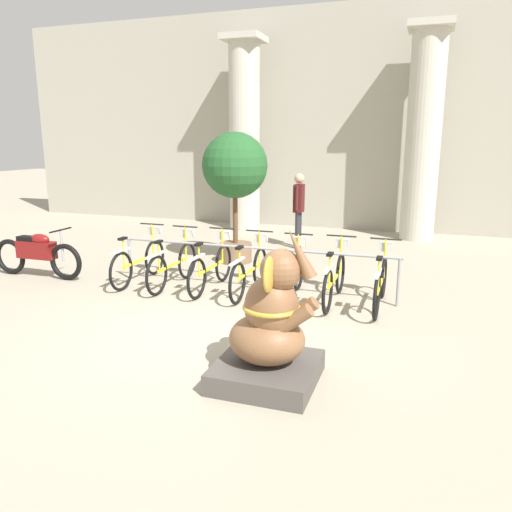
{
  "coord_description": "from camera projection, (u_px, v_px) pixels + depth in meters",
  "views": [
    {
      "loc": [
        2.54,
        -5.59,
        2.48
      ],
      "look_at": [
        0.48,
        0.4,
        1.0
      ],
      "focal_mm": 35.0,
      "sensor_mm": 36.0,
      "label": 1
    }
  ],
  "objects": [
    {
      "name": "bicycle_5",
      "position": [
        335.0,
        277.0,
        7.73
      ],
      "size": [
        0.48,
        1.76,
        0.98
      ],
      "color": "black",
      "rests_on": "ground_plane"
    },
    {
      "name": "column_right",
      "position": [
        424.0,
        134.0,
        12.18
      ],
      "size": [
        1.05,
        1.05,
        5.16
      ],
      "color": "#BCB7A8",
      "rests_on": "ground_plane"
    },
    {
      "name": "person_pedestrian",
      "position": [
        299.0,
        203.0,
        11.48
      ],
      "size": [
        0.23,
        0.47,
        1.74
      ],
      "color": "#28282D",
      "rests_on": "ground_plane"
    },
    {
      "name": "bicycle_0",
      "position": [
        140.0,
        260.0,
        8.86
      ],
      "size": [
        0.48,
        1.76,
        0.98
      ],
      "color": "black",
      "rests_on": "ground_plane"
    },
    {
      "name": "bicycle_3",
      "position": [
        250.0,
        270.0,
        8.17
      ],
      "size": [
        0.48,
        1.76,
        0.98
      ],
      "color": "black",
      "rests_on": "ground_plane"
    },
    {
      "name": "bicycle_6",
      "position": [
        381.0,
        282.0,
        7.49
      ],
      "size": [
        0.48,
        1.76,
        0.98
      ],
      "color": "black",
      "rests_on": "ground_plane"
    },
    {
      "name": "bicycle_2",
      "position": [
        212.0,
        266.0,
        8.42
      ],
      "size": [
        0.48,
        1.76,
        0.98
      ],
      "color": "black",
      "rests_on": "ground_plane"
    },
    {
      "name": "ground_plane",
      "position": [
        212.0,
        334.0,
        6.52
      ],
      "size": [
        60.0,
        60.0,
        0.0
      ],
      "primitive_type": "plane",
      "color": "#9E937F"
    },
    {
      "name": "elephant_statue",
      "position": [
        270.0,
        332.0,
        5.11
      ],
      "size": [
        1.03,
        1.03,
        1.67
      ],
      "color": "#4C4742",
      "rests_on": "ground_plane"
    },
    {
      "name": "column_left",
      "position": [
        244.0,
        134.0,
        13.66
      ],
      "size": [
        1.05,
        1.05,
        5.16
      ],
      "color": "#BCB7A8",
      "rests_on": "ground_plane"
    },
    {
      "name": "motorcycle",
      "position": [
        37.0,
        253.0,
        9.14
      ],
      "size": [
        1.94,
        0.55,
        0.93
      ],
      "color": "black",
      "rests_on": "ground_plane"
    },
    {
      "name": "bicycle_4",
      "position": [
        291.0,
        274.0,
        7.91
      ],
      "size": [
        0.48,
        1.76,
        0.98
      ],
      "color": "black",
      "rests_on": "ground_plane"
    },
    {
      "name": "bicycle_1",
      "position": [
        174.0,
        263.0,
        8.6
      ],
      "size": [
        0.48,
        1.76,
        0.98
      ],
      "color": "black",
      "rests_on": "ground_plane"
    },
    {
      "name": "building_facade",
      "position": [
        336.0,
        120.0,
        13.75
      ],
      "size": [
        20.0,
        0.2,
        6.0
      ],
      "color": "#A39E8E",
      "rests_on": "ground_plane"
    },
    {
      "name": "bike_rack",
      "position": [
        252.0,
        255.0,
        8.21
      ],
      "size": [
        4.79,
        0.05,
        0.77
      ],
      "color": "gray",
      "rests_on": "ground_plane"
    },
    {
      "name": "potted_tree",
      "position": [
        235.0,
        172.0,
        9.97
      ],
      "size": [
        1.31,
        1.31,
        2.64
      ],
      "color": "brown",
      "rests_on": "ground_plane"
    }
  ]
}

